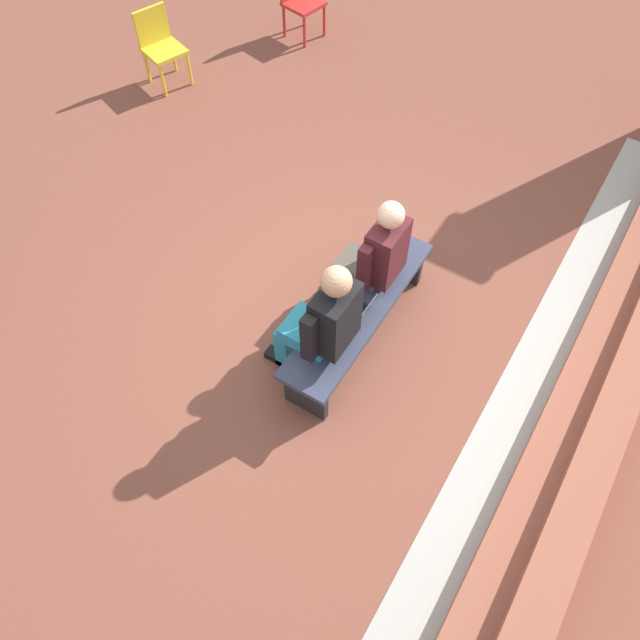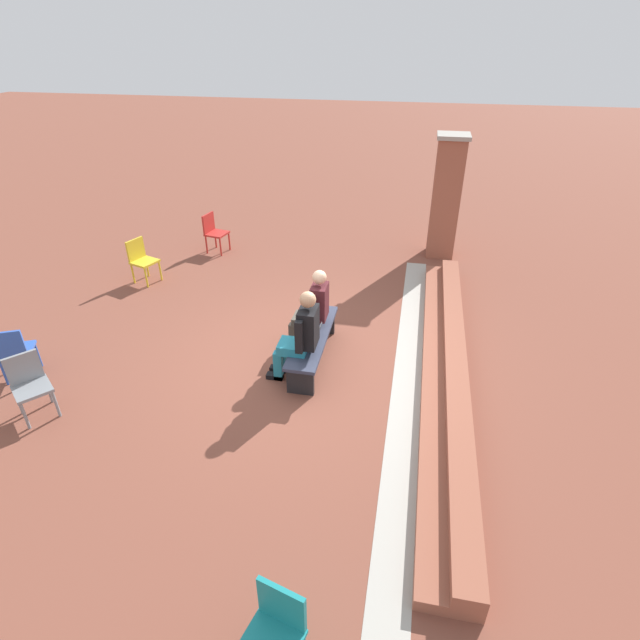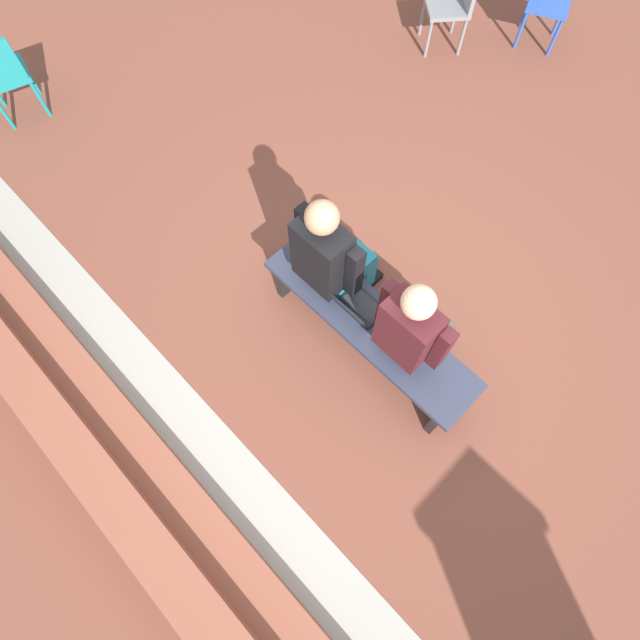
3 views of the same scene
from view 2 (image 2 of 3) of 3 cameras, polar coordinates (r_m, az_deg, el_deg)
The scene contains 13 objects.
ground_plane at distance 7.54m, azimuth -1.26°, elevation -4.47°, with size 60.00×60.00×0.00m, color brown.
concrete_strip at distance 7.40m, azimuth 10.00°, elevation -5.73°, with size 7.76×0.40×0.01m, color #A8A399.
brick_steps at distance 7.36m, azimuth 14.37°, elevation -5.38°, with size 6.96×0.60×0.30m.
brick_pillar_left_of_steps at distance 10.94m, azimuth 14.20°, elevation 13.46°, with size 0.64×0.64×2.52m.
bench at distance 7.32m, azimuth -0.85°, elevation -2.31°, with size 1.80×0.44×0.45m.
person_student at distance 7.40m, azimuth -0.87°, elevation 1.36°, with size 0.54×0.68×1.34m.
person_adult at distance 6.75m, azimuth -2.26°, elevation -1.61°, with size 0.57×0.71×1.38m.
laptop at distance 7.14m, azimuth -0.97°, elevation -1.86°, with size 0.32×0.29×0.21m.
plastic_chair_by_pillar at distance 11.29m, azimuth -12.07°, elevation 9.98°, with size 0.49×0.49×0.84m.
plastic_chair_mid_courtyard at distance 4.35m, azimuth -5.17°, elevation -31.82°, with size 0.51×0.51×0.84m.
plastic_chair_far_right at distance 7.28m, azimuth -30.29°, elevation -6.14°, with size 0.59×0.59×0.84m.
plastic_chair_near_bench_left at distance 10.25m, azimuth -19.76°, elevation 6.68°, with size 0.53×0.53×0.84m.
plastic_chair_near_bench_right at distance 8.06m, azimuth -31.59°, elevation -2.95°, with size 0.56×0.56×0.84m.
Camera 2 is at (6.02, 1.38, 4.33)m, focal length 28.00 mm.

